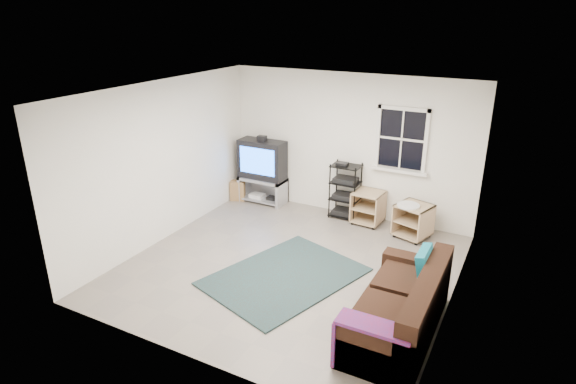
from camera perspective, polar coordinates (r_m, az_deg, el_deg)
The scene contains 8 objects.
room at distance 8.42m, azimuth 13.27°, elevation 5.63°, with size 4.60×4.62×4.60m.
tv_unit at distance 9.40m, azimuth -3.03°, elevation 3.08°, with size 0.92×0.46×1.35m.
av_rack at distance 8.83m, azimuth 6.77°, elevation -0.25°, with size 0.52×0.38×1.03m.
side_table_left at distance 8.72m, azimuth 9.58°, elevation -1.64°, with size 0.53×0.53×0.59m.
side_table_right at distance 8.33m, azimuth 14.69°, elevation -3.01°, with size 0.65×0.65×0.61m.
sofa at distance 5.96m, azimuth 13.21°, elevation -13.43°, with size 0.86×1.94×0.89m.
shag_rug at distance 7.02m, azimuth -0.40°, elevation -9.97°, with size 1.56×2.14×0.03m, color black.
paper_bag at distance 9.69m, azimuth -5.98°, elevation 0.18°, with size 0.28×0.18×0.40m, color #9E7C46.
Camera 1 is at (2.93, -5.62, 3.62)m, focal length 30.00 mm.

